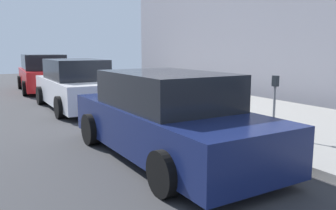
{
  "coord_description": "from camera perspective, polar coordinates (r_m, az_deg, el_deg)",
  "views": [
    {
      "loc": [
        -9.48,
        4.5,
        1.96
      ],
      "look_at": [
        -2.39,
        0.43,
        0.63
      ],
      "focal_mm": 37.29,
      "sensor_mm": 36.0,
      "label": 1
    }
  ],
  "objects": [
    {
      "name": "ground_plane",
      "position": [
        10.67,
        -4.36,
        -1.33
      ],
      "size": [
        40.0,
        40.0,
        0.0
      ],
      "primitive_type": "plane",
      "color": "#333335"
    },
    {
      "name": "sidewalk_curb",
      "position": [
        11.94,
        6.52,
        0.1
      ],
      "size": [
        18.0,
        5.0,
        0.14
      ],
      "primitive_type": "cube",
      "color": "gray",
      "rests_on": "ground_plane"
    },
    {
      "name": "suitcase_teal_0",
      "position": [
        8.09,
        9.94,
        -1.43
      ],
      "size": [
        0.42,
        0.22,
        0.73
      ],
      "color": "#0F606B",
      "rests_on": "sidewalk_curb"
    },
    {
      "name": "suitcase_silver_1",
      "position": [
        8.51,
        8.02,
        -0.94
      ],
      "size": [
        0.41,
        0.27,
        0.91
      ],
      "color": "#9EA0A8",
      "rests_on": "sidewalk_curb"
    },
    {
      "name": "suitcase_olive_2",
      "position": [
        8.95,
        6.49,
        -0.4
      ],
      "size": [
        0.4,
        0.27,
        0.71
      ],
      "color": "#59601E",
      "rests_on": "sidewalk_curb"
    },
    {
      "name": "suitcase_black_3",
      "position": [
        9.31,
        4.04,
        0.39
      ],
      "size": [
        0.47,
        0.27,
        1.02
      ],
      "color": "black",
      "rests_on": "sidewalk_curb"
    },
    {
      "name": "suitcase_red_4",
      "position": [
        9.76,
        2.42,
        0.21
      ],
      "size": [
        0.37,
        0.21,
        0.85
      ],
      "color": "red",
      "rests_on": "sidewalk_curb"
    },
    {
      "name": "suitcase_maroon_5",
      "position": [
        10.2,
        1.0,
        0.82
      ],
      "size": [
        0.47,
        0.26,
        0.95
      ],
      "color": "maroon",
      "rests_on": "sidewalk_curb"
    },
    {
      "name": "fire_hydrant",
      "position": [
        11.06,
        -1.71,
        1.75
      ],
      "size": [
        0.39,
        0.21,
        0.72
      ],
      "color": "red",
      "rests_on": "sidewalk_curb"
    },
    {
      "name": "bollard_post",
      "position": [
        11.63,
        -4.09,
        2.46
      ],
      "size": [
        0.15,
        0.15,
        0.89
      ],
      "primitive_type": "cylinder",
      "color": "brown",
      "rests_on": "sidewalk_curb"
    },
    {
      "name": "parking_meter",
      "position": [
        7.47,
        17.03,
        1.22
      ],
      "size": [
        0.12,
        0.09,
        1.27
      ],
      "color": "slate",
      "rests_on": "sidewalk_curb"
    },
    {
      "name": "parked_car_navy_0",
      "position": [
        6.28,
        -0.3,
        -2.04
      ],
      "size": [
        4.83,
        2.11,
        1.54
      ],
      "color": "#141E4C",
      "rests_on": "ground_plane"
    },
    {
      "name": "parked_car_white_1",
      "position": [
        11.78,
        -14.79,
        3.08
      ],
      "size": [
        4.65,
        1.98,
        1.61
      ],
      "color": "silver",
      "rests_on": "ground_plane"
    },
    {
      "name": "parked_car_red_2",
      "position": [
        17.09,
        -19.63,
        4.79
      ],
      "size": [
        4.7,
        2.31,
        1.68
      ],
      "color": "#AD1619",
      "rests_on": "ground_plane"
    }
  ]
}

